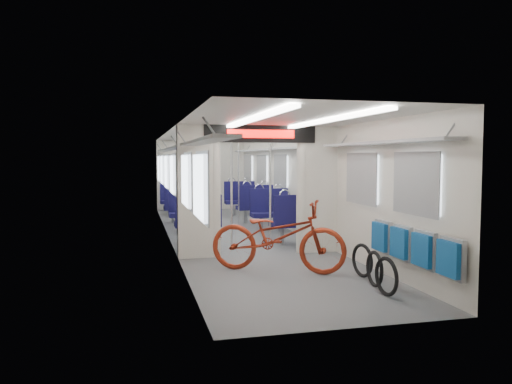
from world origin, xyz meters
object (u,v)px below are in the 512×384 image
bike_hoop_a (386,278)px  stanchion_far_right (239,181)px  stanchion_near_left (232,189)px  flip_bench (412,246)px  seat_bay_near_right (281,212)px  seat_bay_near_left (193,212)px  stanchion_near_right (270,188)px  bicycle (278,236)px  seat_bay_far_right (247,199)px  bike_hoop_c (362,262)px  seat_bay_far_left (179,198)px  bike_hoop_b (375,271)px  stanchion_far_left (208,182)px

bike_hoop_a → stanchion_far_right: bearing=94.2°
stanchion_near_left → flip_bench: bearing=-62.2°
seat_bay_near_right → seat_bay_near_left: bearing=165.6°
stanchion_near_right → bicycle: bearing=-102.2°
seat_bay_near_right → seat_bay_far_right: 3.41m
bike_hoop_c → seat_bay_near_right: 3.79m
bike_hoop_a → seat_bay_far_left: bearing=101.9°
flip_bench → seat_bay_far_right: 7.99m
stanchion_near_left → stanchion_far_right: same height
bike_hoop_b → seat_bay_far_right: size_ratio=0.23×
bike_hoop_c → bicycle: bearing=149.9°
bicycle → bike_hoop_a: size_ratio=4.15×
flip_bench → seat_bay_near_left: seat_bay_near_left is taller
stanchion_far_right → seat_bay_far_right: bearing=69.3°
seat_bay_near_left → bicycle: bearing=-76.4°
bicycle → stanchion_near_left: size_ratio=0.91×
stanchion_far_left → bike_hoop_a: bearing=-78.7°
stanchion_near_left → stanchion_far_left: size_ratio=1.00×
bike_hoop_b → stanchion_far_left: (-1.37, 6.07, 0.93)m
seat_bay_far_left → stanchion_near_right: size_ratio=1.00×
seat_bay_far_right → stanchion_far_right: size_ratio=0.95×
bicycle → stanchion_far_right: bearing=23.2°
seat_bay_near_left → stanchion_far_right: stanchion_far_right is taller
bike_hoop_b → seat_bay_far_left: (-1.89, 8.23, 0.35)m
bike_hoop_b → seat_bay_far_right: 7.73m
stanchion_near_left → stanchion_near_right: size_ratio=1.00×
seat_bay_near_right → stanchion_far_right: size_ratio=0.93×
bike_hoop_c → seat_bay_near_right: seat_bay_near_right is taller
seat_bay_near_left → seat_bay_near_right: size_ratio=0.99×
bike_hoop_b → seat_bay_near_right: bearing=90.3°
seat_bay_far_left → bike_hoop_a: bearing=-78.1°
bicycle → stanchion_far_right: stanchion_far_right is taller
seat_bay_near_right → bike_hoop_c: bearing=-88.5°
seat_bay_far_right → seat_bay_near_left: bearing=-122.6°
bicycle → bike_hoop_b: 1.58m
seat_bay_near_right → bicycle: bearing=-107.5°
seat_bay_near_right → stanchion_near_right: bearing=-116.6°
stanchion_near_left → stanchion_far_left: same height
bicycle → seat_bay_far_left: 7.12m
bike_hoop_c → stanchion_near_right: 2.90m
flip_bench → seat_bay_near_right: seat_bay_near_right is taller
flip_bench → bike_hoop_a: flip_bench is taller
seat_bay_far_left → flip_bench: bearing=-74.9°
seat_bay_far_left → bicycle: bearing=-82.9°
flip_bench → bike_hoop_a: 0.61m
seat_bay_near_left → bike_hoop_c: bearing=-65.2°
seat_bay_near_right → stanchion_far_left: 2.29m
seat_bay_near_right → stanchion_near_right: stanchion_near_right is taller
bike_hoop_a → seat_bay_far_right: size_ratio=0.23×
bike_hoop_b → stanchion_far_right: (-0.56, 6.30, 0.93)m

